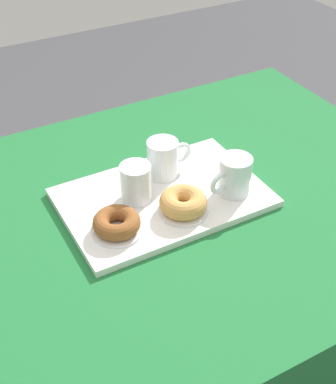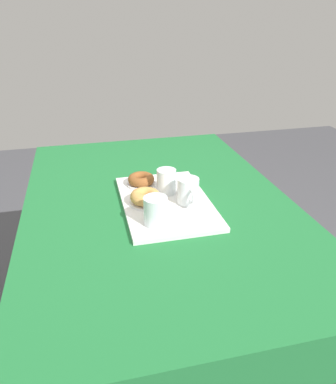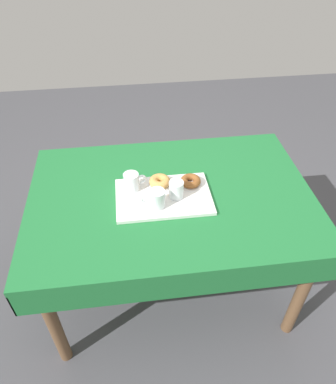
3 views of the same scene
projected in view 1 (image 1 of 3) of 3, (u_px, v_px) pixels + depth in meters
name	position (u px, v px, depth m)	size (l,w,h in m)	color
dining_table	(152.00, 242.00, 1.31)	(1.44, 0.98, 0.77)	#1E6B33
serving_tray	(163.00, 198.00, 1.27)	(0.47, 0.31, 0.02)	white
tea_mug_left	(234.00, 177.00, 1.25)	(0.12, 0.08, 0.09)	white
tea_mug_right	(163.00, 159.00, 1.30)	(0.12, 0.08, 0.09)	white
water_glass_near	(136.00, 184.00, 1.23)	(0.07, 0.07, 0.09)	white
donut_plate_left	(117.00, 230.00, 1.16)	(0.11, 0.11, 0.01)	white
sugar_donut_left	(117.00, 222.00, 1.15)	(0.10, 0.10, 0.04)	brown
donut_plate_right	(183.00, 211.00, 1.21)	(0.11, 0.11, 0.01)	white
sugar_donut_right	(183.00, 202.00, 1.20)	(0.11, 0.11, 0.04)	tan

